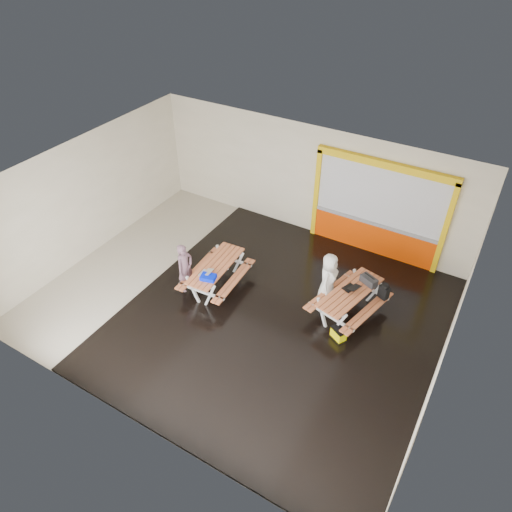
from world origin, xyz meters
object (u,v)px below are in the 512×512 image
Objects in this scene: person_left at (185,268)px; laptop_right at (351,288)px; blue_pouch at (208,277)px; fluke_bag at (338,334)px; dark_case at (334,308)px; picnic_table_left at (216,270)px; laptop_left at (206,273)px; toolbox at (369,280)px; picnic_table_right at (350,297)px; person_right at (328,279)px; backpack at (384,291)px.

laptop_right is at bearing -64.90° from person_left.
blue_pouch is (0.76, -0.03, 0.02)m from person_left.
blue_pouch is at bearing -172.26° from fluke_bag.
person_left is at bearing -160.28° from laptop_right.
dark_case is at bearing -154.90° from laptop_right.
picnic_table_left is 4.40× the size of laptop_right.
toolbox is (3.74, 1.78, 0.06)m from laptop_left.
dark_case is (-0.34, -0.07, -0.49)m from picnic_table_right.
person_right is (3.40, 1.49, 0.01)m from person_left.
picnic_table_right is 6.01× the size of blue_pouch.
blue_pouch is (-3.27, -1.47, -0.00)m from laptop_right.
laptop_left is at bearing -158.56° from laptop_right.
toolbox reaches higher than laptop_right.
laptop_left is at bearing -156.95° from backpack.
person_left is 0.76m from blue_pouch.
toolbox reaches higher than picnic_table_right.
person_right is at bearing -157.19° from toolbox.
person_right is at bearing 148.47° from dark_case.
person_left is 0.60m from laptop_left.
blue_pouch is at bearing -151.97° from toolbox.
laptop_left is 0.91× the size of blue_pouch.
laptop_right reaches higher than backpack.
toolbox is at bearing 19.80° from picnic_table_left.
backpack is at bearing -80.29° from person_right.
picnic_table_right is at bearing 11.70° from dark_case.
laptop_left is 4.14m from toolbox.
backpack is at bearing -63.19° from person_left.
laptop_left is 3.42m from dark_case.
person_right reaches higher than person_left.
backpack is 1.16× the size of dark_case.
picnic_table_right is 1.02m from fluke_bag.
picnic_table_left is 0.91× the size of picnic_table_right.
laptop_left is 0.93× the size of dark_case.
picnic_table_left is 4.20× the size of toolbox.
laptop_right is at bearing -149.75° from backpack.
dark_case is at bearing 119.00° from fluke_bag.
person_left is 4.14× the size of laptop_left.
picnic_table_right is at bearing -65.99° from person_left.
fluke_bag is at bearing 7.74° from blue_pouch.
person_right is at bearing 176.34° from laptop_right.
person_left is (-4.05, -1.37, 0.22)m from picnic_table_right.
toolbox is (0.29, 0.43, 0.05)m from laptop_right.
picnic_table_left is 4.58× the size of fluke_bag.
blue_pouch is at bearing -35.35° from laptop_left.
person_right is at bearing -164.30° from backpack.
picnic_table_right is at bearing -118.39° from toolbox.
fluke_bag is (3.43, 0.47, -0.64)m from blue_pouch.
laptop_left is 0.76× the size of fluke_bag.
person_right reaches higher than picnic_table_right.
toolbox is 1.16× the size of backpack.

